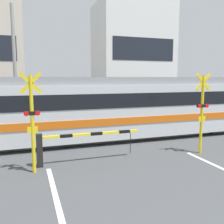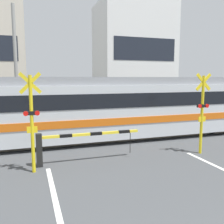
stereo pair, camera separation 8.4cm
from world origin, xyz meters
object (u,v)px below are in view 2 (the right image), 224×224
Objects in this scene: commuter_train at (104,106)px; crossing_signal_right at (202,110)px; crossing_signal_left at (32,118)px; crossing_barrier_far at (117,113)px; crossing_barrier_near at (66,142)px.

commuter_train is 5.96× the size of crossing_signal_right.
crossing_signal_left and crossing_signal_right have the same top height.
crossing_signal_left reaches higher than commuter_train.
commuter_train reaches higher than crossing_barrier_far.
commuter_train is at bearing -119.65° from crossing_barrier_far.
crossing_signal_right is at bearing -80.60° from crossing_barrier_far.
crossing_barrier_far is 1.17× the size of crossing_signal_right.
crossing_barrier_far is at bearing 60.35° from commuter_train.
crossing_barrier_far is 8.63m from crossing_signal_left.
commuter_train is 3.86m from crossing_barrier_near.
commuter_train is at bearing 130.76° from crossing_signal_right.
crossing_signal_left is 1.00× the size of crossing_signal_right.
crossing_barrier_near is at bearing 22.61° from crossing_signal_left.
crossing_signal_left is (-5.26, -6.77, 0.98)m from crossing_barrier_far.
crossing_signal_right reaches higher than crossing_barrier_far.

